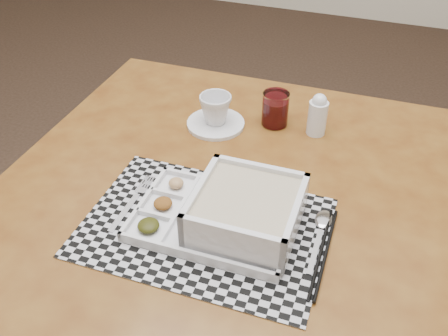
{
  "coord_description": "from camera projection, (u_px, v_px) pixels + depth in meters",
  "views": [
    {
      "loc": [
        0.85,
        -1.44,
        1.48
      ],
      "look_at": [
        0.57,
        -0.67,
        0.84
      ],
      "focal_mm": 40.0,
      "sensor_mm": 36.0,
      "label": 1
    }
  ],
  "objects": [
    {
      "name": "floor",
      "position": [
        154.0,
        203.0,
        2.21
      ],
      "size": [
        5.0,
        5.0,
        0.0
      ],
      "primitive_type": "plane",
      "color": "black",
      "rests_on": "ground"
    },
    {
      "name": "dining_table",
      "position": [
        231.0,
        215.0,
        1.15
      ],
      "size": [
        1.04,
        1.04,
        0.77
      ],
      "color": "#50270E",
      "rests_on": "ground"
    },
    {
      "name": "placemat",
      "position": [
        205.0,
        227.0,
        1.0
      ],
      "size": [
        0.49,
        0.34,
        0.0
      ],
      "primitive_type": "cube",
      "rotation": [
        0.0,
        0.0,
        0.01
      ],
      "color": "#ABABB3",
      "rests_on": "dining_table"
    },
    {
      "name": "serving_tray",
      "position": [
        238.0,
        214.0,
        0.98
      ],
      "size": [
        0.33,
        0.22,
        0.09
      ],
      "color": "silver",
      "rests_on": "placemat"
    },
    {
      "name": "fork",
      "position": [
        133.0,
        201.0,
        1.06
      ],
      "size": [
        0.02,
        0.19,
        0.0
      ],
      "color": "silver",
      "rests_on": "placemat"
    },
    {
      "name": "spoon",
      "position": [
        322.0,
        224.0,
        1.0
      ],
      "size": [
        0.04,
        0.18,
        0.01
      ],
      "color": "silver",
      "rests_on": "placemat"
    },
    {
      "name": "chopsticks",
      "position": [
        323.0,
        252.0,
        0.94
      ],
      "size": [
        0.02,
        0.24,
        0.01
      ],
      "color": "black",
      "rests_on": "placemat"
    },
    {
      "name": "saucer",
      "position": [
        216.0,
        124.0,
        1.3
      ],
      "size": [
        0.15,
        0.15,
        0.01
      ],
      "primitive_type": "cylinder",
      "color": "silver",
      "rests_on": "dining_table"
    },
    {
      "name": "cup",
      "position": [
        216.0,
        109.0,
        1.27
      ],
      "size": [
        0.1,
        0.1,
        0.08
      ],
      "primitive_type": "imported",
      "rotation": [
        0.0,
        0.0,
        -0.22
      ],
      "color": "silver",
      "rests_on": "saucer"
    },
    {
      "name": "juice_glass",
      "position": [
        275.0,
        110.0,
        1.28
      ],
      "size": [
        0.07,
        0.07,
        0.09
      ],
      "color": "white",
      "rests_on": "dining_table"
    },
    {
      "name": "creamer_bottle",
      "position": [
        318.0,
        115.0,
        1.24
      ],
      "size": [
        0.05,
        0.05,
        0.11
      ],
      "color": "silver",
      "rests_on": "dining_table"
    }
  ]
}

